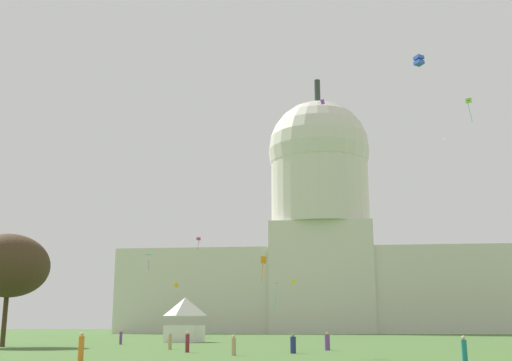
# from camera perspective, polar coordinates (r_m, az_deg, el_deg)

# --- Properties ---
(capitol_building) EXTENTS (117.89, 30.81, 77.65)m
(capitol_building) POSITION_cam_1_polar(r_m,az_deg,el_deg) (189.62, 5.86, -5.57)
(capitol_building) COLOR beige
(capitol_building) RESTS_ON ground_plane
(event_tent) EXTENTS (5.20, 5.40, 5.96)m
(event_tent) POSITION_cam_1_polar(r_m,az_deg,el_deg) (88.79, -6.43, -12.27)
(event_tent) COLOR white
(event_tent) RESTS_ON ground_plane
(tree_west_near) EXTENTS (10.72, 11.36, 11.90)m
(tree_west_near) POSITION_cam_1_polar(r_m,az_deg,el_deg) (73.65, -21.34, -7.15)
(tree_west_near) COLOR #42301E
(tree_west_near) RESTS_ON ground_plane
(person_purple_front_center) EXTENTS (0.44, 0.44, 1.69)m
(person_purple_front_center) POSITION_cam_1_polar(r_m,az_deg,el_deg) (78.88, -12.08, -13.68)
(person_purple_front_center) COLOR #703D93
(person_purple_front_center) RESTS_ON ground_plane
(person_maroon_edge_west) EXTENTS (0.38, 0.38, 1.71)m
(person_maroon_edge_west) POSITION_cam_1_polar(r_m,az_deg,el_deg) (54.53, -6.20, -14.31)
(person_maroon_edge_west) COLOR maroon
(person_maroon_edge_west) RESTS_ON ground_plane
(person_tan_aisle_center) EXTENTS (0.50, 0.50, 1.51)m
(person_tan_aisle_center) POSITION_cam_1_polar(r_m,az_deg,el_deg) (48.82, -2.03, -14.66)
(person_tan_aisle_center) COLOR tan
(person_tan_aisle_center) RESTS_ON ground_plane
(person_navy_back_left) EXTENTS (0.64, 0.64, 1.53)m
(person_navy_back_left) POSITION_cam_1_polar(r_m,az_deg,el_deg) (52.41, 3.36, -14.54)
(person_navy_back_left) COLOR navy
(person_navy_back_left) RESTS_ON ground_plane
(person_purple_near_tree_west) EXTENTS (0.61, 0.61, 1.60)m
(person_purple_near_tree_west) POSITION_cam_1_polar(r_m,az_deg,el_deg) (59.14, 6.44, -14.27)
(person_purple_near_tree_west) COLOR #703D93
(person_purple_near_tree_west) RESTS_ON ground_plane
(person_tan_back_right) EXTENTS (0.47, 0.47, 1.58)m
(person_tan_back_right) POSITION_cam_1_polar(r_m,az_deg,el_deg) (61.30, -7.75, -14.18)
(person_tan_back_right) COLOR tan
(person_tan_back_right) RESTS_ON ground_plane
(person_orange_edge_east) EXTENTS (0.50, 0.50, 1.77)m
(person_orange_edge_east) POSITION_cam_1_polar(r_m,az_deg,el_deg) (42.33, -15.47, -14.31)
(person_orange_edge_east) COLOR orange
(person_orange_edge_east) RESTS_ON ground_plane
(person_teal_mid_left) EXTENTS (0.45, 0.45, 1.57)m
(person_teal_mid_left) POSITION_cam_1_polar(r_m,az_deg,el_deg) (41.93, 18.25, -14.27)
(person_teal_mid_left) COLOR #1E757A
(person_teal_mid_left) RESTS_ON ground_plane
(kite_white_high) EXTENTS (0.57, 0.49, 1.11)m
(kite_white_high) POSITION_cam_1_polar(r_m,az_deg,el_deg) (173.95, 16.55, 3.57)
(kite_white_high) COLOR white
(kite_gold_low) EXTENTS (1.19, 1.14, 1.15)m
(kite_gold_low) POSITION_cam_1_polar(r_m,az_deg,el_deg) (123.25, -7.21, -9.33)
(kite_gold_low) COLOR gold
(kite_yellow_low) EXTENTS (0.82, 0.33, 2.57)m
(kite_yellow_low) POSITION_cam_1_polar(r_m,az_deg,el_deg) (129.03, 3.39, -9.23)
(kite_yellow_low) COLOR yellow
(kite_lime_high) EXTENTS (1.12, 1.13, 4.31)m
(kite_lime_high) POSITION_cam_1_polar(r_m,az_deg,el_deg) (114.35, 18.62, 6.79)
(kite_lime_high) COLOR #8CD133
(kite_magenta_mid) EXTENTS (0.88, 0.88, 2.52)m
(kite_magenta_mid) POSITION_cam_1_polar(r_m,az_deg,el_deg) (127.49, -5.20, -5.27)
(kite_magenta_mid) COLOR #D1339E
(kite_cyan_low) EXTENTS (1.20, 1.80, 4.29)m
(kite_cyan_low) POSITION_cam_1_polar(r_m,az_deg,el_deg) (109.41, 1.55, -9.50)
(kite_cyan_low) COLOR #33BCDB
(kite_turquoise_low) EXTENTS (1.85, 1.27, 2.84)m
(kite_turquoise_low) POSITION_cam_1_polar(r_m,az_deg,el_deg) (125.40, -9.47, -6.78)
(kite_turquoise_low) COLOR teal
(kite_violet_high) EXTENTS (1.08, 0.40, 1.44)m
(kite_violet_high) POSITION_cam_1_polar(r_m,az_deg,el_deg) (152.77, 6.01, 7.06)
(kite_violet_high) COLOR purple
(kite_orange_low) EXTENTS (0.66, 0.50, 2.67)m
(kite_orange_low) POSITION_cam_1_polar(r_m,az_deg,el_deg) (67.38, 0.66, -7.40)
(kite_orange_low) COLOR orange
(kite_blue_high) EXTENTS (1.50, 1.50, 1.27)m
(kite_blue_high) POSITION_cam_1_polar(r_m,az_deg,el_deg) (89.57, 14.46, 10.43)
(kite_blue_high) COLOR blue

